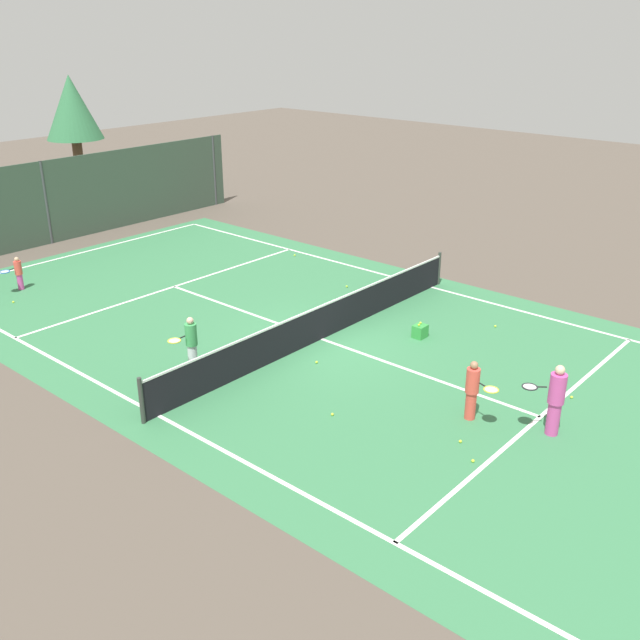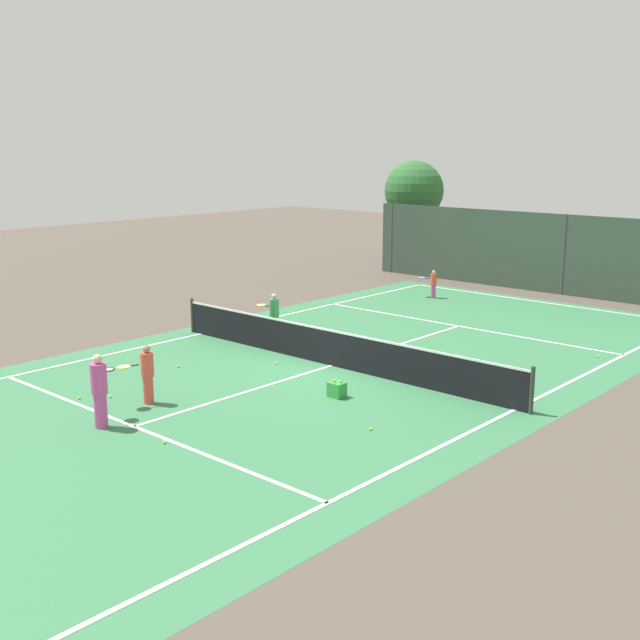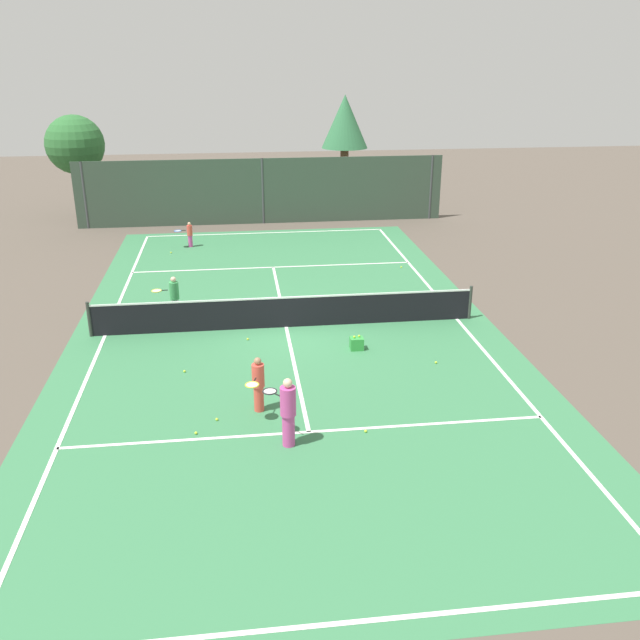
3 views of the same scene
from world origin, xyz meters
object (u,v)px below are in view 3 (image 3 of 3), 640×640
object	(u,v)px
tennis_ball_3	(436,362)
tennis_ball_8	(184,371)
player_2	(189,234)
tennis_ball_4	(196,433)
tennis_ball_6	(217,419)
ball_crate	(357,343)
tennis_ball_1	(366,431)
player_0	(174,297)
player_3	(258,384)
tennis_ball_2	(171,253)
tennis_ball_0	(248,339)
tennis_ball_5	(401,267)
tennis_ball_7	(387,299)
player_1	(288,411)

from	to	relation	value
tennis_ball_3	tennis_ball_8	size ratio (longest dim) A/B	1.00
player_2	tennis_ball_4	bearing A→B (deg)	-86.72
tennis_ball_3	tennis_ball_6	world-z (taller)	same
ball_crate	tennis_ball_1	bearing A→B (deg)	-97.53
player_0	tennis_ball_6	size ratio (longest dim) A/B	20.98
player_0	tennis_ball_6	world-z (taller)	player_0
tennis_ball_3	tennis_ball_6	size ratio (longest dim) A/B	1.00
tennis_ball_8	player_3	bearing A→B (deg)	-51.31
player_0	tennis_ball_2	world-z (taller)	player_0
tennis_ball_0	tennis_ball_1	size ratio (longest dim) A/B	1.00
tennis_ball_0	tennis_ball_3	xyz separation A→B (m)	(5.10, -2.30, 0.00)
tennis_ball_5	tennis_ball_7	xyz separation A→B (m)	(-1.36, -3.60, 0.00)
tennis_ball_2	tennis_ball_8	world-z (taller)	same
player_1	player_2	world-z (taller)	player_1
player_3	tennis_ball_2	bearing A→B (deg)	102.37
ball_crate	tennis_ball_4	xyz separation A→B (m)	(-4.41, -4.20, -0.15)
player_0	player_2	size ratio (longest dim) A/B	1.26
tennis_ball_8	player_2	bearing A→B (deg)	92.17
tennis_ball_0	tennis_ball_7	distance (m)	5.73
ball_crate	player_2	bearing A→B (deg)	114.11
tennis_ball_2	ball_crate	bearing A→B (deg)	-60.97
tennis_ball_3	tennis_ball_5	distance (m)	8.96
tennis_ball_6	ball_crate	bearing A→B (deg)	42.69
player_1	tennis_ball_2	size ratio (longest dim) A/B	24.36
player_1	tennis_ball_5	xyz separation A→B (m)	(5.54, 12.55, -0.80)
ball_crate	tennis_ball_3	distance (m)	2.36
tennis_ball_8	tennis_ball_6	bearing A→B (deg)	-71.75
tennis_ball_5	player_3	bearing A→B (deg)	-119.18
tennis_ball_1	tennis_ball_3	distance (m)	4.26
tennis_ball_8	tennis_ball_3	bearing A→B (deg)	-2.53
tennis_ball_5	tennis_ball_8	size ratio (longest dim) A/B	1.00
tennis_ball_5	tennis_ball_6	size ratio (longest dim) A/B	1.00
player_0	tennis_ball_4	xyz separation A→B (m)	(0.95, -7.43, -0.69)
player_0	tennis_ball_5	size ratio (longest dim) A/B	20.98
player_1	tennis_ball_1	xyz separation A→B (m)	(1.78, 0.30, -0.80)
player_2	ball_crate	xyz separation A→B (m)	(5.33, -11.92, -0.39)
tennis_ball_0	tennis_ball_7	bearing A→B (deg)	31.35
tennis_ball_8	tennis_ball_4	bearing A→B (deg)	-82.38
player_0	player_3	size ratio (longest dim) A/B	1.00
tennis_ball_7	tennis_ball_4	bearing A→B (deg)	-126.92
tennis_ball_0	ball_crate	bearing A→B (deg)	-19.01
player_2	tennis_ball_3	xyz separation A→B (m)	(7.34, -13.15, -0.54)
tennis_ball_0	tennis_ball_5	size ratio (longest dim) A/B	1.00
player_3	tennis_ball_4	distance (m)	1.85
player_0	player_3	distance (m)	6.95
player_1	tennis_ball_6	bearing A→B (deg)	141.35
player_0	tennis_ball_8	size ratio (longest dim) A/B	20.98
tennis_ball_2	tennis_ball_3	world-z (taller)	same
tennis_ball_7	tennis_ball_2	bearing A→B (deg)	138.77
player_0	tennis_ball_2	size ratio (longest dim) A/B	20.98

